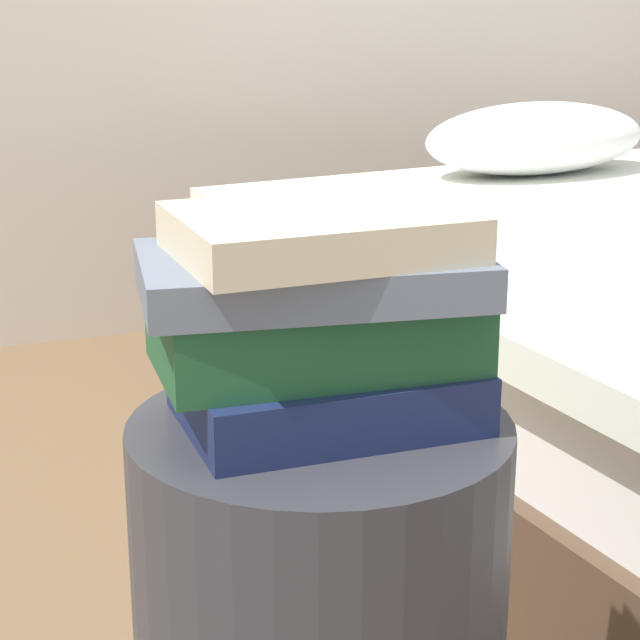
{
  "coord_description": "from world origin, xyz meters",
  "views": [
    {
      "loc": [
        -0.35,
        -0.86,
        0.91
      ],
      "look_at": [
        0.0,
        0.0,
        0.62
      ],
      "focal_mm": 64.54,
      "sensor_mm": 36.0,
      "label": 1
    }
  ],
  "objects_px": {
    "book_navy": "(327,392)",
    "book_forest": "(317,330)",
    "book_slate": "(311,274)",
    "book_cream": "(317,233)"
  },
  "relations": [
    {
      "from": "book_navy",
      "to": "book_forest",
      "type": "distance_m",
      "value": 0.06
    },
    {
      "from": "book_slate",
      "to": "book_navy",
      "type": "bearing_deg",
      "value": 6.63
    },
    {
      "from": "book_forest",
      "to": "book_slate",
      "type": "xyz_separation_m",
      "value": [
        -0.01,
        -0.0,
        0.05
      ]
    },
    {
      "from": "book_forest",
      "to": "book_slate",
      "type": "height_order",
      "value": "book_slate"
    },
    {
      "from": "book_slate",
      "to": "book_forest",
      "type": "bearing_deg",
      "value": 23.06
    },
    {
      "from": "book_navy",
      "to": "book_forest",
      "type": "height_order",
      "value": "book_forest"
    },
    {
      "from": "book_slate",
      "to": "book_cream",
      "type": "xyz_separation_m",
      "value": [
        0.0,
        -0.01,
        0.04
      ]
    },
    {
      "from": "book_navy",
      "to": "book_slate",
      "type": "relative_size",
      "value": 0.87
    },
    {
      "from": "book_cream",
      "to": "book_slate",
      "type": "bearing_deg",
      "value": 102.09
    },
    {
      "from": "book_forest",
      "to": "book_slate",
      "type": "relative_size",
      "value": 0.96
    }
  ]
}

